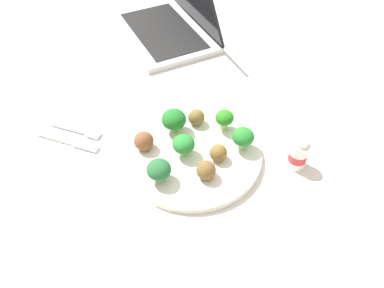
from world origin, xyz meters
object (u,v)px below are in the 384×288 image
(meatball_front_right, at_px, (144,141))
(meatball_far_rim, at_px, (218,153))
(broccoli_floret_front_left, at_px, (174,120))
(meatball_near_rim, at_px, (206,170))
(plate, at_px, (192,154))
(broccoli_floret_back_left, at_px, (225,118))
(broccoli_floret_far_rim, at_px, (184,144))
(broccoli_floret_near_rim, at_px, (159,170))
(knife, at_px, (70,142))
(napkin, at_px, (72,137))
(laptop, at_px, (170,21))
(meatball_mid_right, at_px, (196,117))
(fork, at_px, (78,130))
(yogurt_bottle, at_px, (298,155))
(broccoli_floret_mid_left, at_px, (243,137))

(meatball_front_right, height_order, meatball_far_rim, meatball_front_right)
(broccoli_floret_front_left, height_order, meatball_front_right, broccoli_floret_front_left)
(meatball_front_right, height_order, meatball_near_rim, meatball_front_right)
(plate, bearing_deg, broccoli_floret_back_left, 60.78)
(meatball_front_right, bearing_deg, broccoli_floret_far_rim, 5.38)
(broccoli_floret_near_rim, bearing_deg, knife, 168.37)
(napkin, relative_size, laptop, 0.44)
(meatball_mid_right, xyz_separation_m, fork, (-0.24, -0.09, -0.03))
(yogurt_bottle, distance_m, laptop, 0.57)
(meatball_far_rim, relative_size, meatball_near_rim, 0.93)
(broccoli_floret_front_left, xyz_separation_m, laptop, (-0.15, 0.39, -0.01))
(plate, distance_m, broccoli_floret_near_rim, 0.10)
(broccoli_floret_far_rim, bearing_deg, broccoli_floret_front_left, 124.61)
(meatball_mid_right, relative_size, yogurt_bottle, 0.51)
(broccoli_floret_front_left, bearing_deg, broccoli_floret_back_left, 20.28)
(knife, bearing_deg, meatball_front_right, 7.97)
(broccoli_floret_near_rim, xyz_separation_m, knife, (-0.22, 0.04, -0.04))
(broccoli_floret_mid_left, bearing_deg, napkin, -170.03)
(fork, bearing_deg, meatball_mid_right, 19.99)
(napkin, bearing_deg, meatball_front_right, 1.37)
(plate, height_order, meatball_front_right, meatball_front_right)
(meatball_front_right, bearing_deg, fork, 175.12)
(broccoli_floret_back_left, xyz_separation_m, broccoli_floret_front_left, (-0.10, -0.04, 0.00))
(fork, distance_m, laptop, 0.45)
(broccoli_floret_near_rim, bearing_deg, napkin, 164.35)
(broccoli_floret_back_left, relative_size, meatball_front_right, 1.19)
(meatball_front_right, distance_m, fork, 0.16)
(knife, xyz_separation_m, laptop, (0.05, 0.48, 0.03))
(broccoli_floret_near_rim, distance_m, fork, 0.23)
(meatball_far_rim, bearing_deg, broccoli_floret_front_left, 155.22)
(broccoli_floret_front_left, bearing_deg, broccoli_floret_mid_left, -2.72)
(meatball_far_rim, bearing_deg, meatball_front_right, -174.07)
(meatball_near_rim, relative_size, knife, 0.26)
(broccoli_floret_mid_left, xyz_separation_m, fork, (-0.35, -0.04, -0.04))
(broccoli_floret_near_rim, distance_m, meatball_mid_right, 0.17)
(meatball_mid_right, bearing_deg, plate, -79.29)
(plate, bearing_deg, broccoli_floret_near_rim, -112.41)
(broccoli_floret_far_rim, distance_m, broccoli_floret_back_left, 0.11)
(broccoli_floret_mid_left, relative_size, meatball_front_right, 1.25)
(broccoli_floret_near_rim, relative_size, meatball_front_right, 1.19)
(napkin, bearing_deg, broccoli_floret_mid_left, 9.97)
(broccoli_floret_mid_left, relative_size, meatball_mid_right, 1.40)
(fork, relative_size, yogurt_bottle, 1.74)
(meatball_near_rim, height_order, yogurt_bottle, yogurt_bottle)
(broccoli_floret_back_left, bearing_deg, napkin, -160.99)
(broccoli_floret_front_left, relative_size, meatball_far_rim, 1.52)
(meatball_front_right, relative_size, napkin, 0.23)
(meatball_mid_right, height_order, knife, meatball_mid_right)
(plate, height_order, meatball_mid_right, meatball_mid_right)
(broccoli_floret_back_left, bearing_deg, broccoli_floret_front_left, -159.72)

